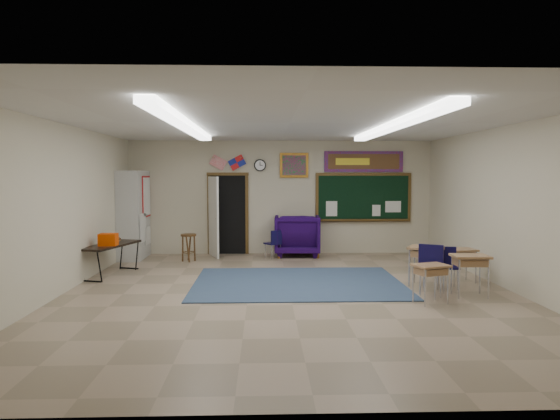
{
  "coord_description": "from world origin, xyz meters",
  "views": [
    {
      "loc": [
        -0.46,
        -8.72,
        2.09
      ],
      "look_at": [
        -0.12,
        1.5,
        1.37
      ],
      "focal_mm": 32.0,
      "sensor_mm": 36.0,
      "label": 1
    }
  ],
  "objects_px": {
    "wingback_armchair": "(297,235)",
    "wooden_stool": "(189,247)",
    "student_desk_front_left": "(426,264)",
    "folding_table": "(111,258)",
    "student_desk_front_right": "(461,264)"
  },
  "relations": [
    {
      "from": "student_desk_front_left",
      "to": "student_desk_front_right",
      "type": "relative_size",
      "value": 1.18
    },
    {
      "from": "wingback_armchair",
      "to": "wooden_stool",
      "type": "bearing_deg",
      "value": 19.55
    },
    {
      "from": "wooden_stool",
      "to": "student_desk_front_right",
      "type": "bearing_deg",
      "value": -24.27
    },
    {
      "from": "wingback_armchair",
      "to": "folding_table",
      "type": "relative_size",
      "value": 0.71
    },
    {
      "from": "wingback_armchair",
      "to": "student_desk_front_right",
      "type": "bearing_deg",
      "value": 134.34
    },
    {
      "from": "wingback_armchair",
      "to": "student_desk_front_right",
      "type": "height_order",
      "value": "wingback_armchair"
    },
    {
      "from": "student_desk_front_left",
      "to": "folding_table",
      "type": "relative_size",
      "value": 0.47
    },
    {
      "from": "wingback_armchair",
      "to": "student_desk_front_right",
      "type": "relative_size",
      "value": 1.79
    },
    {
      "from": "folding_table",
      "to": "student_desk_front_left",
      "type": "bearing_deg",
      "value": 4.48
    },
    {
      "from": "wingback_armchair",
      "to": "folding_table",
      "type": "height_order",
      "value": "wingback_armchair"
    },
    {
      "from": "student_desk_front_left",
      "to": "wooden_stool",
      "type": "bearing_deg",
      "value": -179.47
    },
    {
      "from": "wingback_armchair",
      "to": "folding_table",
      "type": "bearing_deg",
      "value": 33.93
    },
    {
      "from": "folding_table",
      "to": "wooden_stool",
      "type": "relative_size",
      "value": 2.51
    },
    {
      "from": "wooden_stool",
      "to": "wingback_armchair",
      "type": "bearing_deg",
      "value": 16.7
    },
    {
      "from": "wingback_armchair",
      "to": "wooden_stool",
      "type": "xyz_separation_m",
      "value": [
        -2.69,
        -0.81,
        -0.19
      ]
    }
  ]
}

